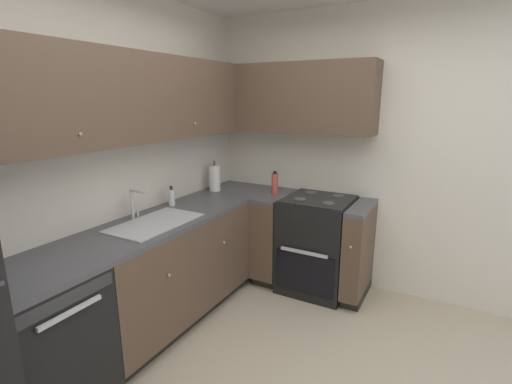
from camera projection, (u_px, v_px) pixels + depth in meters
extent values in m
cube|color=silver|center=(84.00, 172.00, 2.62)|extent=(3.75, 0.05, 2.61)
cube|color=silver|center=(382.00, 155.00, 3.41)|extent=(0.05, 3.41, 2.61)
cube|color=black|center=(42.00, 345.00, 2.15)|extent=(0.60, 0.60, 0.86)
cube|color=#333333|center=(67.00, 299.00, 1.91)|extent=(0.55, 0.01, 0.07)
cube|color=silver|center=(71.00, 312.00, 1.92)|extent=(0.36, 0.02, 0.02)
cube|color=brown|center=(169.00, 266.00, 3.05)|extent=(1.55, 0.60, 0.77)
cube|color=black|center=(169.00, 312.00, 3.17)|extent=(1.55, 0.54, 0.09)
sphere|color=tan|center=(169.00, 275.00, 2.58)|extent=(0.02, 0.02, 0.02)
sphere|color=tan|center=(224.00, 243.00, 3.16)|extent=(0.02, 0.02, 0.02)
cube|color=#4C4C51|center=(166.00, 219.00, 2.95)|extent=(2.76, 0.60, 0.03)
cube|color=brown|center=(274.00, 234.00, 3.77)|extent=(0.60, 0.26, 0.77)
cube|color=black|center=(275.00, 272.00, 3.90)|extent=(0.54, 0.26, 0.09)
cube|color=brown|center=(359.00, 250.00, 3.37)|extent=(0.60, 0.16, 0.77)
cube|color=black|center=(356.00, 292.00, 3.50)|extent=(0.54, 0.16, 0.09)
sphere|color=tan|center=(351.00, 247.00, 3.07)|extent=(0.02, 0.02, 0.02)
cube|color=#4C4C51|center=(275.00, 196.00, 3.67)|extent=(0.60, 0.26, 0.03)
cube|color=#4C4C51|center=(362.00, 208.00, 3.27)|extent=(0.60, 0.16, 0.03)
cube|color=black|center=(317.00, 244.00, 3.58)|extent=(0.64, 0.62, 0.89)
cube|color=black|center=(304.00, 273.00, 3.34)|extent=(0.02, 0.55, 0.38)
cube|color=silver|center=(304.00, 252.00, 3.27)|extent=(0.02, 0.43, 0.02)
cube|color=black|center=(319.00, 199.00, 3.47)|extent=(0.59, 0.60, 0.01)
cube|color=black|center=(330.00, 185.00, 3.71)|extent=(0.03, 0.60, 0.15)
cylinder|color=#4C4C4C|center=(328.00, 203.00, 3.28)|extent=(0.11, 0.11, 0.01)
cylinder|color=#4C4C4C|center=(300.00, 199.00, 3.41)|extent=(0.11, 0.11, 0.01)
cylinder|color=#4C4C4C|center=(338.00, 196.00, 3.52)|extent=(0.11, 0.11, 0.01)
cylinder|color=#4C4C4C|center=(311.00, 193.00, 3.65)|extent=(0.11, 0.11, 0.01)
cube|color=brown|center=(128.00, 98.00, 2.65)|extent=(2.44, 0.32, 0.63)
sphere|color=tan|center=(80.00, 134.00, 2.17)|extent=(0.02, 0.02, 0.02)
sphere|color=tan|center=(195.00, 123.00, 3.08)|extent=(0.02, 0.02, 0.02)
cube|color=brown|center=(290.00, 98.00, 3.52)|extent=(0.32, 1.61, 0.63)
cube|color=#B7B7BC|center=(155.00, 223.00, 2.81)|extent=(0.70, 0.40, 0.01)
cube|color=gray|center=(156.00, 229.00, 2.82)|extent=(0.64, 0.36, 0.09)
cube|color=#99999E|center=(156.00, 227.00, 2.82)|extent=(0.02, 0.35, 0.06)
cylinder|color=silver|center=(132.00, 204.00, 2.89)|extent=(0.02, 0.02, 0.24)
cylinder|color=silver|center=(138.00, 191.00, 2.82)|extent=(0.02, 0.15, 0.02)
cylinder|color=silver|center=(138.00, 213.00, 2.95)|extent=(0.02, 0.02, 0.06)
cylinder|color=silver|center=(172.00, 198.00, 3.25)|extent=(0.05, 0.05, 0.14)
cylinder|color=#262626|center=(171.00, 188.00, 3.23)|extent=(0.02, 0.02, 0.03)
cylinder|color=white|center=(215.00, 178.00, 3.76)|extent=(0.11, 0.11, 0.26)
cylinder|color=#3F3F3F|center=(215.00, 176.00, 3.76)|extent=(0.02, 0.02, 0.32)
cylinder|color=#BF4C3F|center=(275.00, 184.00, 3.64)|extent=(0.07, 0.07, 0.20)
cylinder|color=black|center=(275.00, 173.00, 3.61)|extent=(0.04, 0.04, 0.02)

